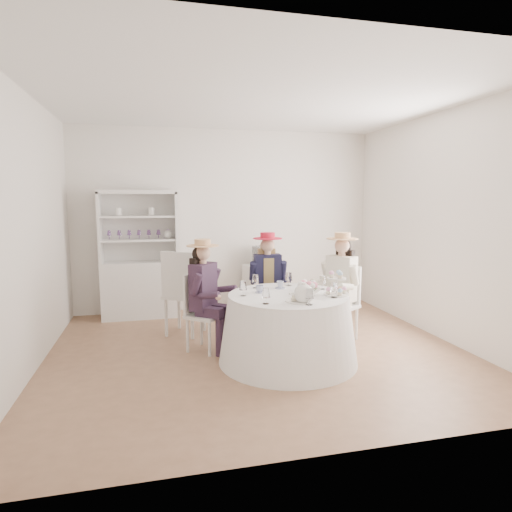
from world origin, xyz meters
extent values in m
plane|color=brown|center=(0.00, 0.00, 0.00)|extent=(4.50, 4.50, 0.00)
plane|color=white|center=(0.00, 0.00, 2.70)|extent=(4.50, 4.50, 0.00)
plane|color=white|center=(0.00, 2.00, 1.35)|extent=(4.50, 0.00, 4.50)
plane|color=white|center=(0.00, -2.00, 1.35)|extent=(4.50, 0.00, 4.50)
plane|color=white|center=(-2.25, 0.00, 1.35)|extent=(0.00, 4.50, 4.50)
plane|color=white|center=(2.25, 0.00, 1.35)|extent=(0.00, 4.50, 4.50)
cone|color=white|center=(0.23, -0.35, 0.34)|extent=(1.43, 1.43, 0.69)
cylinder|color=white|center=(0.23, -0.35, 0.70)|extent=(1.23, 1.23, 0.02)
cube|color=silver|center=(-1.29, 1.75, 0.40)|extent=(1.07, 0.43, 0.80)
cube|color=silver|center=(-1.29, 1.93, 1.28)|extent=(1.06, 0.07, 0.97)
cube|color=silver|center=(-1.29, 1.75, 1.77)|extent=(1.07, 0.43, 0.05)
cube|color=silver|center=(-1.80, 1.75, 1.28)|extent=(0.05, 0.40, 0.97)
cube|color=silver|center=(-0.78, 1.75, 1.28)|extent=(0.05, 0.40, 0.97)
cube|color=silver|center=(-1.29, 1.75, 1.10)|extent=(1.00, 0.38, 0.03)
cube|color=silver|center=(-1.29, 1.75, 1.43)|extent=(1.00, 0.38, 0.03)
sphere|color=white|center=(-0.89, 1.75, 1.18)|extent=(0.12, 0.12, 0.12)
cube|color=silver|center=(0.47, 1.73, 0.34)|extent=(0.54, 0.54, 0.68)
cylinder|color=black|center=(0.47, 1.73, 0.83)|extent=(0.30, 0.30, 0.29)
cube|color=silver|center=(-0.56, 0.16, 0.40)|extent=(0.50, 0.50, 0.04)
cylinder|color=silver|center=(-0.54, -0.04, 0.19)|extent=(0.03, 0.03, 0.39)
cylinder|color=silver|center=(-0.37, 0.18, 0.19)|extent=(0.03, 0.03, 0.39)
cylinder|color=silver|center=(-0.76, 0.14, 0.19)|extent=(0.03, 0.03, 0.39)
cylinder|color=silver|center=(-0.58, 0.36, 0.19)|extent=(0.03, 0.03, 0.39)
cube|color=silver|center=(-0.69, 0.26, 0.63)|extent=(0.23, 0.28, 0.44)
cube|color=black|center=(-0.58, 0.17, 0.72)|extent=(0.34, 0.36, 0.51)
cube|color=black|center=(-0.53, 0.03, 0.47)|extent=(0.30, 0.28, 0.11)
cylinder|color=black|center=(-0.44, -0.05, 0.20)|extent=(0.09, 0.09, 0.41)
cylinder|color=black|center=(-0.66, 0.01, 0.78)|extent=(0.17, 0.16, 0.24)
cube|color=black|center=(-0.43, 0.15, 0.47)|extent=(0.30, 0.28, 0.11)
cylinder|color=black|center=(-0.34, 0.08, 0.20)|extent=(0.09, 0.09, 0.41)
cylinder|color=black|center=(-0.44, 0.29, 0.78)|extent=(0.17, 0.16, 0.24)
cylinder|color=#D8A889|center=(-0.58, 0.17, 1.00)|extent=(0.08, 0.08, 0.07)
sphere|color=#D8A889|center=(-0.58, 0.17, 1.09)|extent=(0.17, 0.17, 0.17)
sphere|color=black|center=(-0.61, 0.19, 1.08)|extent=(0.17, 0.17, 0.17)
cube|color=black|center=(-0.63, 0.21, 0.87)|extent=(0.19, 0.21, 0.33)
cylinder|color=tan|center=(-0.58, 0.17, 1.17)|extent=(0.35, 0.35, 0.01)
cylinder|color=tan|center=(-0.58, 0.17, 1.21)|extent=(0.18, 0.18, 0.07)
cube|color=silver|center=(0.27, 0.59, 0.40)|extent=(0.39, 0.39, 0.04)
cylinder|color=silver|center=(0.11, 0.46, 0.20)|extent=(0.03, 0.03, 0.39)
cylinder|color=silver|center=(0.40, 0.44, 0.20)|extent=(0.03, 0.03, 0.39)
cylinder|color=silver|center=(0.13, 0.74, 0.20)|extent=(0.03, 0.03, 0.39)
cylinder|color=silver|center=(0.42, 0.72, 0.20)|extent=(0.03, 0.03, 0.39)
cube|color=silver|center=(0.28, 0.75, 0.65)|extent=(0.34, 0.05, 0.45)
cube|color=#1A1933|center=(0.27, 0.61, 0.74)|extent=(0.34, 0.20, 0.52)
cube|color=tan|center=(0.27, 0.61, 0.74)|extent=(0.14, 0.21, 0.45)
cube|color=#1A1933|center=(0.18, 0.49, 0.48)|extent=(0.14, 0.31, 0.11)
cylinder|color=#1A1933|center=(0.17, 0.36, 0.21)|extent=(0.09, 0.09, 0.41)
cylinder|color=#1A1933|center=(0.08, 0.59, 0.80)|extent=(0.09, 0.16, 0.25)
cube|color=#1A1933|center=(0.34, 0.48, 0.48)|extent=(0.14, 0.31, 0.11)
cylinder|color=#1A1933|center=(0.33, 0.35, 0.21)|extent=(0.09, 0.09, 0.41)
cylinder|color=#1A1933|center=(0.45, 0.56, 0.80)|extent=(0.09, 0.16, 0.25)
cylinder|color=#D8A889|center=(0.27, 0.61, 1.01)|extent=(0.08, 0.08, 0.07)
sphere|color=#D8A889|center=(0.27, 0.61, 1.11)|extent=(0.17, 0.17, 0.17)
sphere|color=tan|center=(0.27, 0.65, 1.10)|extent=(0.17, 0.17, 0.17)
cube|color=tan|center=(0.27, 0.68, 0.89)|extent=(0.22, 0.09, 0.34)
cylinder|color=red|center=(0.27, 0.61, 1.19)|extent=(0.36, 0.36, 0.01)
cylinder|color=red|center=(0.27, 0.61, 1.23)|extent=(0.18, 0.18, 0.07)
cube|color=silver|center=(1.03, 0.15, 0.41)|extent=(0.50, 0.50, 0.04)
cylinder|color=silver|center=(0.83, 0.19, 0.20)|extent=(0.03, 0.03, 0.40)
cylinder|color=silver|center=(0.99, -0.06, 0.20)|extent=(0.03, 0.03, 0.40)
cylinder|color=silver|center=(1.07, 0.35, 0.20)|extent=(0.03, 0.03, 0.40)
cylinder|color=silver|center=(1.23, 0.10, 0.20)|extent=(0.03, 0.03, 0.40)
cube|color=silver|center=(1.17, 0.23, 0.66)|extent=(0.21, 0.31, 0.46)
cube|color=silver|center=(1.05, 0.16, 0.75)|extent=(0.33, 0.37, 0.53)
cube|color=silver|center=(0.89, 0.16, 0.48)|extent=(0.32, 0.27, 0.11)
cylinder|color=silver|center=(0.79, 0.09, 0.21)|extent=(0.09, 0.09, 0.42)
cylinder|color=silver|center=(0.91, 0.29, 0.81)|extent=(0.18, 0.15, 0.25)
cube|color=silver|center=(0.98, 0.02, 0.48)|extent=(0.32, 0.27, 0.11)
cylinder|color=silver|center=(0.88, -0.05, 0.21)|extent=(0.09, 0.09, 0.42)
cylinder|color=silver|center=(1.12, -0.02, 0.81)|extent=(0.18, 0.15, 0.25)
cylinder|color=#D8A889|center=(1.05, 0.16, 1.03)|extent=(0.08, 0.08, 0.07)
sphere|color=#D8A889|center=(1.05, 0.16, 1.13)|extent=(0.17, 0.17, 0.17)
sphere|color=black|center=(1.08, 0.18, 1.12)|extent=(0.17, 0.17, 0.17)
cube|color=black|center=(1.11, 0.20, 0.90)|extent=(0.18, 0.22, 0.35)
cylinder|color=tan|center=(1.05, 0.16, 1.21)|extent=(0.37, 0.37, 0.01)
cylinder|color=tan|center=(1.05, 0.16, 1.25)|extent=(0.18, 0.18, 0.07)
cube|color=silver|center=(-0.74, 0.82, 0.49)|extent=(0.59, 0.59, 0.04)
cylinder|color=silver|center=(-0.50, 0.88, 0.24)|extent=(0.04, 0.04, 0.48)
cylinder|color=silver|center=(-0.80, 1.05, 0.24)|extent=(0.04, 0.04, 0.48)
cylinder|color=silver|center=(-0.67, 0.58, 0.24)|extent=(0.04, 0.04, 0.48)
cylinder|color=silver|center=(-0.97, 0.75, 0.24)|extent=(0.04, 0.04, 0.48)
cube|color=silver|center=(-0.83, 0.65, 0.78)|extent=(0.37, 0.23, 0.54)
imported|color=white|center=(-0.03, -0.20, 0.74)|extent=(0.10, 0.10, 0.07)
imported|color=white|center=(0.23, -0.06, 0.74)|extent=(0.09, 0.09, 0.07)
imported|color=white|center=(0.44, -0.19, 0.74)|extent=(0.12, 0.12, 0.07)
imported|color=white|center=(0.45, -0.37, 0.73)|extent=(0.22, 0.22, 0.05)
sphere|color=pink|center=(0.49, -0.37, 0.79)|extent=(0.07, 0.07, 0.07)
sphere|color=white|center=(0.48, -0.34, 0.79)|extent=(0.07, 0.07, 0.07)
sphere|color=pink|center=(0.45, -0.32, 0.79)|extent=(0.07, 0.07, 0.07)
sphere|color=white|center=(0.42, -0.31, 0.79)|extent=(0.07, 0.07, 0.07)
sphere|color=pink|center=(0.39, -0.33, 0.79)|extent=(0.07, 0.07, 0.07)
sphere|color=white|center=(0.38, -0.35, 0.79)|extent=(0.07, 0.07, 0.07)
sphere|color=pink|center=(0.38, -0.39, 0.79)|extent=(0.07, 0.07, 0.07)
sphere|color=white|center=(0.39, -0.41, 0.79)|extent=(0.07, 0.07, 0.07)
sphere|color=pink|center=(0.42, -0.42, 0.79)|extent=(0.07, 0.07, 0.07)
sphere|color=white|center=(0.45, -0.42, 0.79)|extent=(0.07, 0.07, 0.07)
sphere|color=pink|center=(0.48, -0.40, 0.79)|extent=(0.07, 0.07, 0.07)
sphere|color=white|center=(0.27, -0.72, 0.79)|extent=(0.19, 0.19, 0.19)
cylinder|color=white|center=(0.38, -0.72, 0.80)|extent=(0.11, 0.03, 0.09)
cylinder|color=white|center=(0.27, -0.72, 0.88)|extent=(0.04, 0.04, 0.02)
cylinder|color=white|center=(0.23, -0.67, 0.71)|extent=(0.26, 0.26, 0.01)
cube|color=beige|center=(0.18, -0.69, 0.74)|extent=(0.06, 0.04, 0.03)
cube|color=beige|center=(0.23, -0.67, 0.75)|extent=(0.07, 0.05, 0.03)
cube|color=beige|center=(0.28, -0.65, 0.74)|extent=(0.07, 0.06, 0.03)
cube|color=beige|center=(0.21, -0.63, 0.75)|extent=(0.07, 0.07, 0.03)
cube|color=beige|center=(0.26, -0.71, 0.74)|extent=(0.06, 0.07, 0.03)
cylinder|color=white|center=(0.70, -0.48, 0.71)|extent=(0.26, 0.26, 0.01)
cylinder|color=white|center=(0.70, -0.48, 0.79)|extent=(0.02, 0.02, 0.17)
cylinder|color=white|center=(0.70, -0.48, 0.88)|extent=(0.19, 0.19, 0.01)
camera|label=1|loc=(-1.08, -4.43, 1.67)|focal=30.00mm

